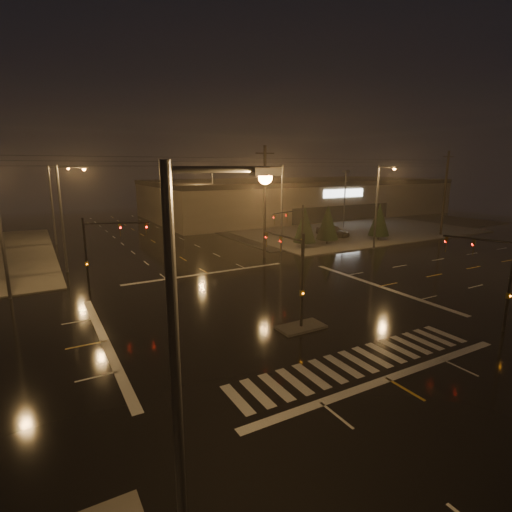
% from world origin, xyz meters
% --- Properties ---
extents(ground, '(140.00, 140.00, 0.00)m').
position_xyz_m(ground, '(0.00, 0.00, 0.00)').
color(ground, black).
rests_on(ground, ground).
extents(sidewalk_ne, '(36.00, 36.00, 0.12)m').
position_xyz_m(sidewalk_ne, '(30.00, 30.00, 0.06)').
color(sidewalk_ne, '#4A4742').
rests_on(sidewalk_ne, ground).
extents(median_island, '(3.00, 1.60, 0.15)m').
position_xyz_m(median_island, '(0.00, -4.00, 0.07)').
color(median_island, '#4A4742').
rests_on(median_island, ground).
extents(crosswalk, '(15.00, 2.60, 0.01)m').
position_xyz_m(crosswalk, '(0.00, -9.00, 0.01)').
color(crosswalk, beige).
rests_on(crosswalk, ground).
extents(stop_bar_near, '(16.00, 0.50, 0.01)m').
position_xyz_m(stop_bar_near, '(0.00, -11.00, 0.01)').
color(stop_bar_near, beige).
rests_on(stop_bar_near, ground).
extents(stop_bar_far, '(16.00, 0.50, 0.01)m').
position_xyz_m(stop_bar_far, '(0.00, 11.00, 0.01)').
color(stop_bar_far, beige).
rests_on(stop_bar_far, ground).
extents(parking_lot, '(50.00, 24.00, 0.08)m').
position_xyz_m(parking_lot, '(35.00, 28.00, 0.04)').
color(parking_lot, black).
rests_on(parking_lot, ground).
extents(retail_building, '(60.20, 28.30, 7.20)m').
position_xyz_m(retail_building, '(35.00, 45.99, 3.84)').
color(retail_building, brown).
rests_on(retail_building, ground).
extents(signal_mast_median, '(0.25, 4.59, 6.00)m').
position_xyz_m(signal_mast_median, '(0.00, -3.07, 3.75)').
color(signal_mast_median, black).
rests_on(signal_mast_median, ground).
extents(signal_mast_ne, '(4.84, 1.86, 6.00)m').
position_xyz_m(signal_mast_ne, '(9.50, 10.14, 3.79)').
color(signal_mast_ne, black).
rests_on(signal_mast_ne, ground).
extents(signal_mast_nw, '(4.84, 1.86, 6.00)m').
position_xyz_m(signal_mast_nw, '(-9.50, 10.14, 3.79)').
color(signal_mast_nw, black).
rests_on(signal_mast_nw, ground).
extents(signal_mast_se, '(1.55, 3.87, 6.00)m').
position_xyz_m(signal_mast_se, '(10.23, -9.75, 3.71)').
color(signal_mast_se, black).
rests_on(signal_mast_se, ground).
extents(streetlight_0, '(2.77, 0.32, 10.00)m').
position_xyz_m(streetlight_0, '(-11.18, -15.00, 5.80)').
color(streetlight_0, '#38383A').
rests_on(streetlight_0, ground).
extents(streetlight_1, '(2.77, 0.32, 10.00)m').
position_xyz_m(streetlight_1, '(-11.18, 18.00, 5.80)').
color(streetlight_1, '#38383A').
rests_on(streetlight_1, ground).
extents(streetlight_2, '(2.77, 0.32, 10.00)m').
position_xyz_m(streetlight_2, '(-11.18, 34.00, 5.80)').
color(streetlight_2, '#38383A').
rests_on(streetlight_2, ground).
extents(streetlight_3, '(2.77, 0.32, 10.00)m').
position_xyz_m(streetlight_3, '(11.18, 16.00, 5.80)').
color(streetlight_3, '#38383A').
rests_on(streetlight_3, ground).
extents(streetlight_4, '(2.77, 0.32, 10.00)m').
position_xyz_m(streetlight_4, '(11.18, 36.00, 5.80)').
color(streetlight_4, '#38383A').
rests_on(streetlight_4, ground).
extents(streetlight_6, '(0.32, 2.77, 10.00)m').
position_xyz_m(streetlight_6, '(22.00, 11.18, 5.80)').
color(streetlight_6, '#38383A').
rests_on(streetlight_6, ground).
extents(utility_pole_1, '(2.20, 0.32, 12.00)m').
position_xyz_m(utility_pole_1, '(8.00, 14.00, 6.13)').
color(utility_pole_1, black).
rests_on(utility_pole_1, ground).
extents(utility_pole_2, '(2.20, 0.32, 12.00)m').
position_xyz_m(utility_pole_2, '(38.00, 14.00, 6.13)').
color(utility_pole_2, black).
rests_on(utility_pole_2, ground).
extents(conifer_0, '(2.80, 2.80, 5.08)m').
position_xyz_m(conifer_0, '(15.27, 16.55, 2.89)').
color(conifer_0, black).
rests_on(conifer_0, ground).
extents(conifer_1, '(2.84, 2.84, 5.13)m').
position_xyz_m(conifer_1, '(18.95, 16.66, 2.92)').
color(conifer_1, black).
rests_on(conifer_1, ground).
extents(conifer_2, '(2.80, 2.80, 5.07)m').
position_xyz_m(conifer_2, '(26.97, 15.57, 2.89)').
color(conifer_2, black).
rests_on(conifer_2, ground).
extents(car_parked, '(3.18, 5.27, 1.68)m').
position_xyz_m(car_parked, '(23.37, 20.79, 0.84)').
color(car_parked, black).
rests_on(car_parked, ground).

